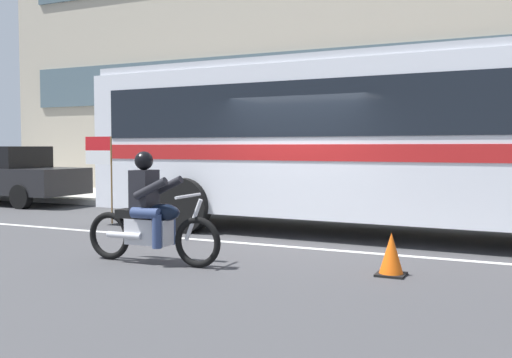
{
  "coord_description": "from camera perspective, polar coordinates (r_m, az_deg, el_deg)",
  "views": [
    {
      "loc": [
        3.57,
        -9.22,
        1.63
      ],
      "look_at": [
        -0.5,
        -0.51,
        1.09
      ],
      "focal_mm": 40.3,
      "sensor_mm": 36.0,
      "label": 1
    }
  ],
  "objects": [
    {
      "name": "transit_bus",
      "position": [
        10.66,
        12.88,
        4.51
      ],
      "size": [
        11.58,
        2.98,
        3.22
      ],
      "color": "silver",
      "rests_on": "ground_plane"
    },
    {
      "name": "parked_sedan_curbside",
      "position": [
        17.92,
        -23.66,
        0.46
      ],
      "size": [
        4.74,
        1.89,
        1.64
      ],
      "color": "black",
      "rests_on": "ground_plane"
    },
    {
      "name": "traffic_cone",
      "position": [
        7.51,
        13.28,
        -7.38
      ],
      "size": [
        0.36,
        0.36,
        0.55
      ],
      "color": "#EA590F",
      "rests_on": "ground_plane"
    },
    {
      "name": "sidewalk_curb",
      "position": [
        14.84,
        11.02,
        -2.85
      ],
      "size": [
        28.0,
        3.8,
        0.15
      ],
      "primitive_type": "cube",
      "color": "#B7B2A8",
      "rests_on": "ground_plane"
    },
    {
      "name": "office_building_facade",
      "position": [
        17.41,
        13.11,
        15.73
      ],
      "size": [
        28.0,
        0.89,
        10.83
      ],
      "color": "#B2A893",
      "rests_on": "ground_plane"
    },
    {
      "name": "motorcycle_with_rider",
      "position": [
        8.15,
        -10.47,
        -3.62
      ],
      "size": [
        2.2,
        0.64,
        1.78
      ],
      "color": "black",
      "rests_on": "ground_plane"
    },
    {
      "name": "lane_center_stripe",
      "position": [
        9.47,
        2.54,
        -6.66
      ],
      "size": [
        26.6,
        0.14,
        0.01
      ],
      "primitive_type": "cube",
      "color": "silver",
      "rests_on": "ground_plane"
    },
    {
      "name": "ground_plane",
      "position": [
        10.02,
        3.87,
        -6.14
      ],
      "size": [
        60.0,
        60.0,
        0.0
      ],
      "primitive_type": "plane",
      "color": "#3D3D3F"
    }
  ]
}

